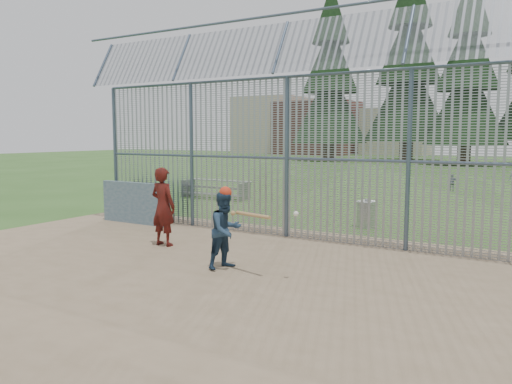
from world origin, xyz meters
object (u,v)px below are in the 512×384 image
Objects in this scene: onlooker at (163,207)px; trash_can at (366,214)px; bleacher at (215,188)px; batter at (226,230)px; dugout_wall at (136,203)px.

onlooker is 5.76m from trash_can.
bleacher is (-4.11, 7.83, -0.52)m from onlooker.
trash_can is at bearing -122.65° from onlooker.
bleacher is (-7.40, 3.13, 0.03)m from trash_can.
batter is at bearing -99.19° from trash_can.
trash_can reaches higher than bleacher.
dugout_wall is at bearing -76.15° from bleacher.
batter is 2.55m from onlooker.
bleacher is at bearing -59.98° from onlooker.
onlooker is (2.62, -1.79, 0.31)m from dugout_wall.
batter is 5.71m from trash_can.
dugout_wall is 1.37× the size of onlooker.
batter is at bearing 161.13° from onlooker.
batter is 0.82× the size of onlooker.
bleacher is at bearing 103.85° from dugout_wall.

